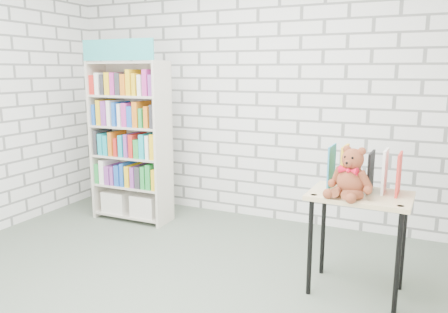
% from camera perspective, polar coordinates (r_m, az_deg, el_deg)
% --- Properties ---
extents(ground, '(4.50, 4.50, 0.00)m').
position_cam_1_polar(ground, '(3.39, -8.34, -17.68)').
color(ground, '#515D4E').
rests_on(ground, ground).
extents(room_shell, '(4.52, 4.02, 2.81)m').
position_cam_1_polar(room_shell, '(2.98, -9.34, 14.04)').
color(room_shell, silver).
rests_on(room_shell, ground).
extents(bookshelf, '(0.86, 0.34, 1.94)m').
position_cam_1_polar(bookshelf, '(4.83, -12.07, 2.07)').
color(bookshelf, beige).
rests_on(bookshelf, ground).
extents(display_table, '(0.73, 0.52, 0.76)m').
position_cam_1_polar(display_table, '(3.32, 17.25, -6.42)').
color(display_table, tan).
rests_on(display_table, ground).
extents(table_books, '(0.50, 0.24, 0.29)m').
position_cam_1_polar(table_books, '(3.36, 17.84, -1.75)').
color(table_books, teal).
rests_on(table_books, display_table).
extents(teddy_bear, '(0.32, 0.32, 0.36)m').
position_cam_1_polar(teddy_bear, '(3.16, 16.22, -2.56)').
color(teddy_bear, maroon).
rests_on(teddy_bear, display_table).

